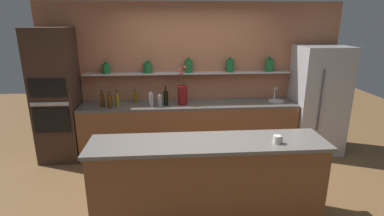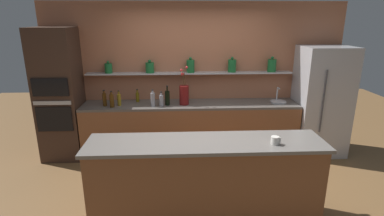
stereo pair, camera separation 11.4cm
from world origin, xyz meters
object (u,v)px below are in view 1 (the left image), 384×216
at_px(refrigerator, 318,100).
at_px(bottle_spirit_5, 160,100).
at_px(sink_fixture, 276,100).
at_px(bottle_wine_2, 166,98).
at_px(oven_tower, 56,96).
at_px(coffee_mug, 277,139).
at_px(bottle_oil_1, 135,97).
at_px(flower_vase, 183,94).
at_px(bottle_spirit_4, 110,101).
at_px(bottle_spirit_6, 102,100).
at_px(bottle_spirit_3, 151,100).
at_px(bottle_oil_0, 117,100).

relative_size(refrigerator, bottle_spirit_5, 7.67).
xyz_separation_m(refrigerator, bottle_spirit_5, (-2.76, -0.09, 0.08)).
height_order(refrigerator, bottle_spirit_5, refrigerator).
distance_m(refrigerator, sink_fixture, 0.74).
relative_size(bottle_wine_2, bottle_spirit_5, 1.37).
relative_size(oven_tower, coffee_mug, 20.72).
bearing_deg(bottle_oil_1, sink_fixture, -3.34).
bearing_deg(flower_vase, oven_tower, 178.75).
bearing_deg(flower_vase, bottle_wine_2, -173.96).
distance_m(bottle_oil_1, bottle_spirit_4, 0.49).
height_order(flower_vase, bottle_oil_1, flower_vase).
bearing_deg(sink_fixture, bottle_spirit_6, -178.32).
height_order(bottle_wine_2, bottle_spirit_3, bottle_wine_2).
bearing_deg(bottle_oil_0, flower_vase, 0.70).
bearing_deg(bottle_spirit_4, bottle_oil_0, 42.80).
relative_size(refrigerator, bottle_spirit_3, 6.61).
bearing_deg(bottle_wine_2, flower_vase, 6.04).
bearing_deg(bottle_oil_1, flower_vase, -13.96).
bearing_deg(bottle_spirit_4, oven_tower, 170.25).
relative_size(refrigerator, sink_fixture, 6.93).
distance_m(bottle_spirit_3, bottle_spirit_4, 0.67).
bearing_deg(bottle_spirit_6, bottle_oil_0, 3.84).
bearing_deg(bottle_spirit_6, bottle_spirit_5, -3.00).
relative_size(bottle_oil_0, bottle_oil_1, 1.13).
bearing_deg(bottle_spirit_4, bottle_spirit_3, 1.52).
distance_m(bottle_spirit_4, coffee_mug, 2.81).
relative_size(bottle_oil_1, bottle_spirit_3, 0.79).
bearing_deg(bottle_wine_2, refrigerator, 0.82).
height_order(bottle_oil_0, bottle_oil_1, bottle_oil_0).
relative_size(refrigerator, flower_vase, 2.88).
xyz_separation_m(sink_fixture, bottle_spirit_5, (-2.02, -0.14, 0.07)).
xyz_separation_m(sink_fixture, bottle_oil_1, (-2.45, 0.14, 0.06)).
distance_m(refrigerator, bottle_spirit_5, 2.76).
distance_m(flower_vase, coffee_mug, 2.16).
xyz_separation_m(bottle_wine_2, bottle_spirit_4, (-0.91, -0.08, -0.01)).
distance_m(flower_vase, bottle_spirit_5, 0.39).
bearing_deg(bottle_spirit_3, bottle_spirit_4, -178.48).
bearing_deg(sink_fixture, coffee_mug, -109.42).
xyz_separation_m(bottle_spirit_4, bottle_spirit_5, (0.81, 0.03, -0.01)).
distance_m(bottle_oil_0, bottle_oil_1, 0.35).
bearing_deg(coffee_mug, bottle_spirit_4, 139.04).
bearing_deg(bottle_spirit_6, sink_fixture, 1.68).
relative_size(oven_tower, bottle_oil_1, 9.71).
height_order(bottle_wine_2, bottle_spirit_6, bottle_wine_2).
height_order(sink_fixture, bottle_spirit_3, bottle_spirit_3).
bearing_deg(sink_fixture, bottle_oil_0, -178.51).
height_order(flower_vase, bottle_spirit_5, flower_vase).
bearing_deg(coffee_mug, bottle_spirit_3, 128.02).
distance_m(sink_fixture, bottle_spirit_3, 2.17).
bearing_deg(sink_fixture, bottle_oil_1, 176.66).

